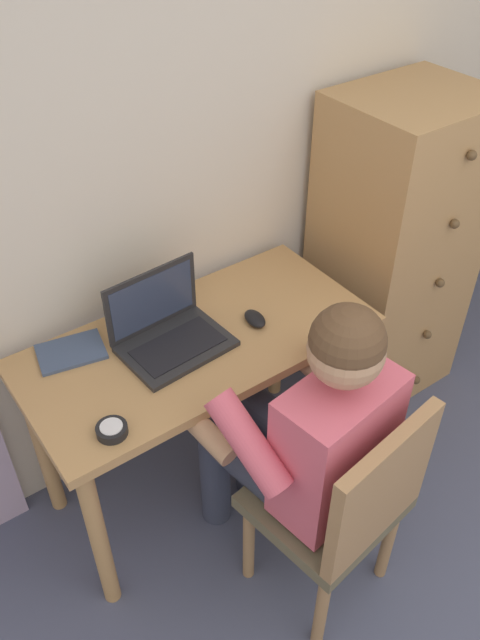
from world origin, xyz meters
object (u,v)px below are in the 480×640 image
at_px(desk, 199,365).
at_px(chair, 344,504).
at_px(person_seated, 303,430).
at_px(notebook_pad, 71,352).
at_px(laptop, 168,330).
at_px(computer_mouse, 256,318).
at_px(desk_clock, 112,430).
at_px(dresser, 393,254).

xyz_separation_m(desk, chair, (0.10, -0.64, -0.14)).
height_order(desk, chair, chair).
relative_size(person_seated, notebook_pad, 5.68).
bearing_deg(laptop, computer_mouse, -15.92).
distance_m(chair, notebook_pad, 0.98).
relative_size(person_seated, desk_clock, 13.25).
xyz_separation_m(dresser, desk_clock, (-1.41, -0.26, 0.09)).
distance_m(desk, dresser, 0.99).
bearing_deg(dresser, laptop, -179.24).
bearing_deg(chair, computer_mouse, 79.41).
bearing_deg(desk_clock, desk, 25.72).
bearing_deg(computer_mouse, chair, -93.18).
xyz_separation_m(laptop, desk_clock, (-0.33, -0.24, -0.04)).
height_order(chair, computer_mouse, chair).
distance_m(dresser, person_seated, 1.05).
distance_m(desk, laptop, 0.20).
bearing_deg(computer_mouse, desk_clock, -158.30).
xyz_separation_m(chair, person_seated, (-0.02, 0.18, 0.18)).
height_order(person_seated, desk_clock, person_seated).
relative_size(dresser, person_seated, 1.12).
bearing_deg(desk_clock, person_seated, -27.73).
xyz_separation_m(dresser, laptop, (-1.08, -0.01, 0.13)).
xyz_separation_m(desk, person_seated, (0.07, -0.46, 0.05)).
bearing_deg(notebook_pad, laptop, -14.10).
bearing_deg(chair, desk_clock, 139.41).
relative_size(desk, computer_mouse, 11.76).
distance_m(dresser, notebook_pad, 1.37).
bearing_deg(dresser, person_seated, -150.71).
distance_m(desk, computer_mouse, 0.25).
bearing_deg(laptop, chair, -75.04).
xyz_separation_m(chair, desk_clock, (-0.51, 0.44, 0.27)).
bearing_deg(notebook_pad, chair, -48.69).
bearing_deg(laptop, notebook_pad, 154.29).
bearing_deg(desk, person_seated, -80.69).
distance_m(dresser, desk_clock, 1.43).
distance_m(dresser, chair, 1.15).
xyz_separation_m(computer_mouse, desk_clock, (-0.62, -0.16, -0.00)).
bearing_deg(desk_clock, laptop, 36.32).
distance_m(person_seated, notebook_pad, 0.78).
distance_m(chair, person_seated, 0.26).
distance_m(computer_mouse, desk_clock, 0.64).
height_order(computer_mouse, notebook_pad, computer_mouse).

